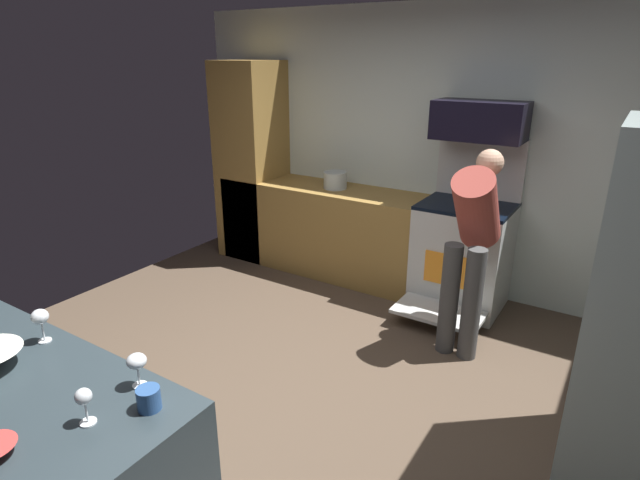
# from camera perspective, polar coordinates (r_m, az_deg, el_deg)

# --- Properties ---
(ground_plane) EXTENTS (5.20, 4.80, 0.02)m
(ground_plane) POSITION_cam_1_polar(r_m,az_deg,el_deg) (3.56, -3.60, -17.51)
(ground_plane) COLOR #4F3F31
(wall_back) EXTENTS (5.20, 0.12, 2.60)m
(wall_back) POSITION_cam_1_polar(r_m,az_deg,el_deg) (4.97, 12.36, 9.74)
(wall_back) COLOR silver
(wall_back) RESTS_ON ground
(lower_cabinet_run) EXTENTS (2.40, 0.60, 0.90)m
(lower_cabinet_run) POSITION_cam_1_polar(r_m,az_deg,el_deg) (5.25, 1.05, 1.16)
(lower_cabinet_run) COLOR olive
(lower_cabinet_run) RESTS_ON ground
(cabinet_column) EXTENTS (0.60, 0.60, 2.10)m
(cabinet_column) POSITION_cam_1_polar(r_m,az_deg,el_deg) (5.66, -7.66, 8.69)
(cabinet_column) COLOR olive
(cabinet_column) RESTS_ON ground
(oven_range) EXTENTS (0.76, 1.04, 1.48)m
(oven_range) POSITION_cam_1_polar(r_m,az_deg,el_deg) (4.68, 15.71, -1.32)
(oven_range) COLOR silver
(oven_range) RESTS_ON ground
(microwave) EXTENTS (0.74, 0.38, 0.32)m
(microwave) POSITION_cam_1_polar(r_m,az_deg,el_deg) (4.50, 17.48, 12.67)
(microwave) COLOR black
(microwave) RESTS_ON oven_range
(person_cook) EXTENTS (0.31, 0.61, 1.51)m
(person_cook) POSITION_cam_1_polar(r_m,az_deg,el_deg) (3.86, 16.68, 0.11)
(person_cook) COLOR #414141
(person_cook) RESTS_ON ground
(counter_island) EXTENTS (1.84, 0.80, 0.90)m
(counter_island) POSITION_cam_1_polar(r_m,az_deg,el_deg) (2.84, -31.65, -20.43)
(counter_island) COLOR #2A353A
(counter_island) RESTS_ON ground
(wine_glass_mid) EXTENTS (0.08, 0.08, 0.17)m
(wine_glass_mid) POSITION_cam_1_polar(r_m,az_deg,el_deg) (2.69, -28.92, -7.68)
(wine_glass_mid) COLOR silver
(wine_glass_mid) RESTS_ON counter_island
(wine_glass_far) EXTENTS (0.08, 0.08, 0.15)m
(wine_glass_far) POSITION_cam_1_polar(r_m,az_deg,el_deg) (2.20, -19.89, -12.80)
(wine_glass_far) COLOR silver
(wine_glass_far) RESTS_ON counter_island
(wine_glass_extra) EXTENTS (0.06, 0.06, 0.15)m
(wine_glass_extra) POSITION_cam_1_polar(r_m,az_deg,el_deg) (2.08, -24.99, -15.87)
(wine_glass_extra) COLOR silver
(wine_glass_extra) RESTS_ON counter_island
(mug_tea) EXTENTS (0.09, 0.09, 0.09)m
(mug_tea) POSITION_cam_1_polar(r_m,az_deg,el_deg) (2.10, -18.67, -16.53)
(mug_tea) COLOR #2C518A
(mug_tea) RESTS_ON counter_island
(stock_pot) EXTENTS (0.23, 0.23, 0.17)m
(stock_pot) POSITION_cam_1_polar(r_m,az_deg,el_deg) (5.07, 1.72, 6.73)
(stock_pot) COLOR #ADBBBE
(stock_pot) RESTS_ON lower_cabinet_run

